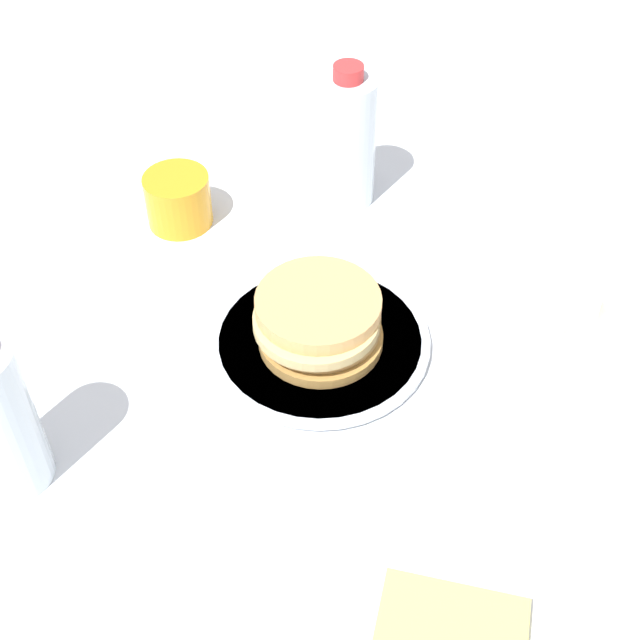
% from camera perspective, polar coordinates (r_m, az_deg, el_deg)
% --- Properties ---
extents(ground_plane, '(4.00, 4.00, 0.00)m').
position_cam_1_polar(ground_plane, '(0.95, 0.41, -2.88)').
color(ground_plane, white).
extents(plate, '(0.24, 0.24, 0.01)m').
position_cam_1_polar(plate, '(0.96, 0.00, -1.37)').
color(plate, silver).
rests_on(plate, ground_plane).
extents(pancake_stack, '(0.14, 0.14, 0.06)m').
position_cam_1_polar(pancake_stack, '(0.94, -0.10, -0.01)').
color(pancake_stack, '#B48542').
rests_on(pancake_stack, plate).
extents(juice_glass, '(0.08, 0.08, 0.07)m').
position_cam_1_polar(juice_glass, '(1.11, -9.06, 7.61)').
color(juice_glass, orange).
rests_on(juice_glass, ground_plane).
extents(cream_jug, '(0.12, 0.12, 0.14)m').
position_cam_1_polar(cream_jug, '(0.91, 18.50, -2.79)').
color(cream_jug, beige).
rests_on(cream_jug, ground_plane).
extents(water_bottle_mid, '(0.07, 0.07, 0.19)m').
position_cam_1_polar(water_bottle_mid, '(1.11, 1.72, 11.44)').
color(water_bottle_mid, silver).
rests_on(water_bottle_mid, ground_plane).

